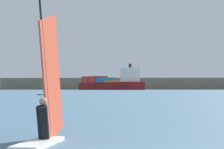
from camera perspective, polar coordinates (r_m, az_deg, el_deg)
name	(u,v)px	position (r m, az deg, el deg)	size (l,w,h in m)	color
windsurfer	(45,107)	(13.19, -8.43, -4.15)	(1.10, 3.80, 4.50)	white
cargo_ship	(109,83)	(696.51, -0.39, -1.14)	(127.94, 109.90, 38.10)	maroon
distant_headland	(223,85)	(1123.56, 13.88, -1.24)	(986.69, 369.92, 24.14)	#756B56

